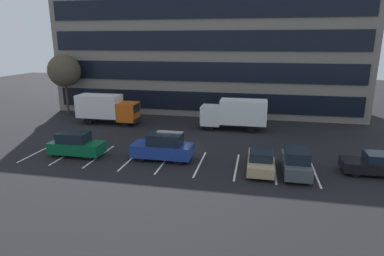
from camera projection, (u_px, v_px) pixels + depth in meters
name	position (u px, v px, depth m)	size (l,w,h in m)	color
ground_plane	(175.00, 149.00, 28.05)	(120.00, 120.00, 0.00)	black
office_building	(208.00, 42.00, 42.66)	(38.91, 10.82, 18.00)	slate
lot_markings	(165.00, 161.00, 25.27)	(22.54, 5.40, 0.01)	silver
box_truck_orange	(107.00, 108.00, 36.38)	(7.04, 2.33, 3.26)	#D85914
box_truck_white	(235.00, 113.00, 33.79)	(6.97, 2.31, 3.23)	white
suv_charcoal	(296.00, 162.00, 22.52)	(1.79, 4.21, 1.90)	#474C51
suv_navy	(163.00, 147.00, 25.38)	(4.76, 2.02, 2.15)	navy
sedan_black	(376.00, 165.00, 22.56)	(4.41, 1.85, 1.58)	black
suv_forest	(76.00, 145.00, 26.25)	(4.37, 1.85, 1.97)	#0C5933
sedan_tan	(261.00, 161.00, 23.25)	(1.83, 4.37, 1.56)	tan
bare_tree	(64.00, 71.00, 40.15)	(4.04, 4.04, 7.57)	#473323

